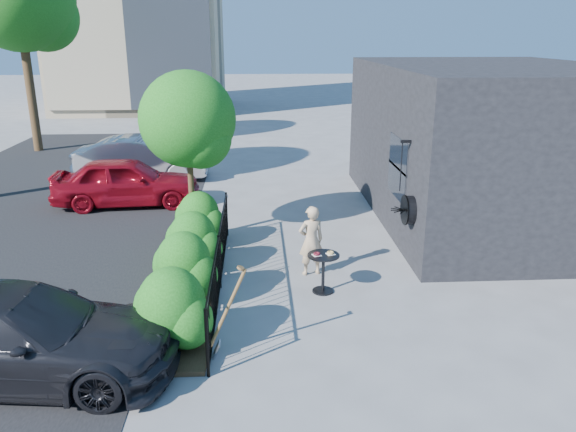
{
  "coord_description": "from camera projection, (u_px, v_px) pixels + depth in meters",
  "views": [
    {
      "loc": [
        -0.74,
        -10.09,
        4.77
      ],
      "look_at": [
        -0.13,
        0.79,
        1.2
      ],
      "focal_mm": 35.0,
      "sensor_mm": 36.0,
      "label": 1
    }
  ],
  "objects": [
    {
      "name": "cafe_table",
      "position": [
        323.0,
        266.0,
        10.69
      ],
      "size": [
        0.61,
        0.61,
        0.82
      ],
      "rotation": [
        0.0,
        0.0,
        0.35
      ],
      "color": "black",
      "rests_on": "ground"
    },
    {
      "name": "street_tree_far",
      "position": [
        19.0,
        2.0,
        21.97
      ],
      "size": [
        4.4,
        4.4,
        8.28
      ],
      "color": "#3F2B19",
      "rests_on": "ground"
    },
    {
      "name": "street",
      "position": [
        0.0,
        240.0,
        13.57
      ],
      "size": [
        9.0,
        30.0,
        0.01
      ],
      "primitive_type": "cube",
      "color": "black",
      "rests_on": "ground"
    },
    {
      "name": "car_darkgrey",
      "position": [
        16.0,
        335.0,
        8.0
      ],
      "size": [
        4.74,
        2.26,
        1.33
      ],
      "primitive_type": "imported",
      "rotation": [
        0.0,
        0.0,
        1.48
      ],
      "color": "black",
      "rests_on": "ground"
    },
    {
      "name": "shovel",
      "position": [
        225.0,
        317.0,
        8.48
      ],
      "size": [
        0.61,
        0.2,
        1.54
      ],
      "color": "brown",
      "rests_on": "ground"
    },
    {
      "name": "car_silver",
      "position": [
        142.0,
        158.0,
        18.99
      ],
      "size": [
        4.42,
        1.57,
        1.45
      ],
      "primitive_type": "imported",
      "rotation": [
        0.0,
        0.0,
        1.58
      ],
      "color": "#AEAEB3",
      "rests_on": "ground"
    },
    {
      "name": "ground",
      "position": [
        297.0,
        286.0,
        11.1
      ],
      "size": [
        120.0,
        120.0,
        0.0
      ],
      "primitive_type": "plane",
      "color": "gray",
      "rests_on": "ground"
    },
    {
      "name": "fence",
      "position": [
        219.0,
        261.0,
        10.84
      ],
      "size": [
        0.05,
        6.05,
        1.1
      ],
      "color": "black",
      "rests_on": "ground"
    },
    {
      "name": "woman",
      "position": [
        311.0,
        241.0,
        11.43
      ],
      "size": [
        0.61,
        0.48,
        1.47
      ],
      "primitive_type": "imported",
      "rotation": [
        0.0,
        0.0,
        3.4
      ],
      "color": "tan",
      "rests_on": "ground"
    },
    {
      "name": "shop_building",
      "position": [
        489.0,
        141.0,
        15.04
      ],
      "size": [
        6.22,
        9.0,
        4.0
      ],
      "color": "black",
      "rests_on": "ground"
    },
    {
      "name": "car_red",
      "position": [
        127.0,
        182.0,
        16.11
      ],
      "size": [
        4.22,
        1.96,
        1.4
      ],
      "primitive_type": "imported",
      "rotation": [
        0.0,
        0.0,
        1.65
      ],
      "color": "maroon",
      "rests_on": "ground"
    },
    {
      "name": "shrubs",
      "position": [
        188.0,
        253.0,
        10.86
      ],
      "size": [
        1.1,
        5.6,
        1.24
      ],
      "color": "#195A14",
      "rests_on": "ground"
    },
    {
      "name": "planting_bed",
      "position": [
        185.0,
        287.0,
        10.97
      ],
      "size": [
        1.3,
        6.0,
        0.08
      ],
      "primitive_type": "cube",
      "color": "#382616",
      "rests_on": "ground"
    },
    {
      "name": "patio_tree",
      "position": [
        190.0,
        125.0,
        12.74
      ],
      "size": [
        2.2,
        2.2,
        3.94
      ],
      "color": "#3F2B19",
      "rests_on": "ground"
    }
  ]
}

